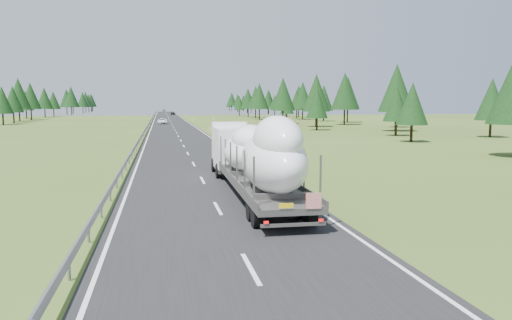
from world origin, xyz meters
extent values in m
plane|color=#3A511B|center=(0.00, 0.00, 0.00)|extent=(400.00, 400.00, 0.00)
cube|color=black|center=(0.00, 100.00, 0.01)|extent=(10.00, 400.00, 0.02)
cube|color=slate|center=(-5.30, 100.00, 0.60)|extent=(0.08, 400.00, 0.32)
cylinder|color=slate|center=(-5.30, 0.00, 0.30)|extent=(0.10, 0.10, 0.60)
cube|color=silver|center=(6.50, 30.00, 0.50)|extent=(0.12, 0.07, 1.00)
cube|color=black|center=(6.50, 30.00, 0.82)|extent=(0.13, 0.08, 0.12)
cube|color=silver|center=(6.50, 80.00, 0.50)|extent=(0.12, 0.07, 1.00)
cube|color=black|center=(6.50, 80.00, 0.82)|extent=(0.13, 0.08, 0.12)
cube|color=silver|center=(6.50, 130.00, 0.50)|extent=(0.12, 0.07, 1.00)
cube|color=black|center=(6.50, 130.00, 0.82)|extent=(0.13, 0.08, 0.12)
cube|color=silver|center=(6.50, 180.00, 0.50)|extent=(0.12, 0.07, 1.00)
cube|color=black|center=(6.50, 180.00, 0.82)|extent=(0.13, 0.08, 0.12)
cube|color=silver|center=(6.50, 230.00, 0.50)|extent=(0.12, 0.07, 1.00)
cube|color=black|center=(6.50, 230.00, 0.82)|extent=(0.13, 0.08, 0.12)
cube|color=silver|center=(6.50, 280.00, 0.50)|extent=(0.12, 0.07, 1.00)
cube|color=black|center=(6.50, 280.00, 0.82)|extent=(0.13, 0.08, 0.12)
cube|color=silver|center=(6.50, 330.00, 0.50)|extent=(0.12, 0.07, 1.00)
cube|color=black|center=(6.50, 330.00, 0.82)|extent=(0.13, 0.08, 0.12)
cylinder|color=slate|center=(7.20, 80.00, 1.00)|extent=(0.08, 0.08, 2.00)
cube|color=silver|center=(7.20, 80.00, 2.00)|extent=(0.05, 0.90, 1.20)
cylinder|color=black|center=(45.96, 52.31, 1.51)|extent=(0.36, 0.36, 3.01)
cone|color=black|center=(45.96, 52.31, 5.69)|extent=(4.69, 4.69, 6.28)
cylinder|color=black|center=(39.57, 70.31, 2.08)|extent=(0.36, 0.36, 4.17)
cone|color=black|center=(39.57, 70.31, 7.87)|extent=(6.48, 6.48, 8.68)
cylinder|color=black|center=(46.79, 84.23, 1.54)|extent=(0.36, 0.36, 3.08)
cone|color=black|center=(46.79, 84.23, 5.81)|extent=(4.79, 4.79, 6.41)
cylinder|color=black|center=(40.39, 98.50, 2.11)|extent=(0.36, 0.36, 4.22)
cone|color=black|center=(40.39, 98.50, 7.98)|extent=(6.57, 6.57, 8.80)
cylinder|color=black|center=(46.49, 112.27, 2.07)|extent=(0.36, 0.36, 4.13)
cone|color=black|center=(46.49, 112.27, 7.81)|extent=(6.43, 6.43, 8.61)
cylinder|color=black|center=(43.27, 122.67, 1.76)|extent=(0.36, 0.36, 3.52)
cone|color=black|center=(43.27, 122.67, 6.65)|extent=(5.48, 5.48, 7.34)
cylinder|color=black|center=(41.13, 136.85, 2.01)|extent=(0.36, 0.36, 4.02)
cone|color=black|center=(41.13, 136.85, 7.60)|extent=(6.26, 6.26, 8.38)
cylinder|color=black|center=(42.69, 149.37, 1.68)|extent=(0.36, 0.36, 3.35)
cone|color=black|center=(42.69, 149.37, 6.33)|extent=(5.21, 5.21, 6.98)
cylinder|color=black|center=(47.76, 165.04, 2.02)|extent=(0.36, 0.36, 4.03)
cone|color=black|center=(47.76, 165.04, 7.61)|extent=(6.27, 6.27, 8.40)
cylinder|color=black|center=(45.75, 177.33, 1.84)|extent=(0.36, 0.36, 3.68)
cone|color=black|center=(45.75, 177.33, 6.94)|extent=(5.72, 5.72, 7.66)
cylinder|color=black|center=(44.69, 191.37, 1.48)|extent=(0.36, 0.36, 2.96)
cone|color=black|center=(44.69, 191.37, 5.59)|extent=(4.60, 4.60, 6.16)
cylinder|color=black|center=(45.70, 209.58, 1.86)|extent=(0.36, 0.36, 3.73)
cone|color=black|center=(45.70, 209.58, 7.04)|extent=(5.80, 5.80, 7.76)
cylinder|color=black|center=(48.54, 221.23, 2.01)|extent=(0.36, 0.36, 4.02)
cone|color=black|center=(48.54, 221.23, 7.60)|extent=(6.26, 6.26, 8.38)
cylinder|color=black|center=(40.82, 236.95, 2.06)|extent=(0.36, 0.36, 4.12)
cone|color=black|center=(40.82, 236.95, 7.79)|extent=(6.41, 6.41, 8.59)
cylinder|color=black|center=(45.14, 249.67, 1.54)|extent=(0.36, 0.36, 3.08)
cone|color=black|center=(45.14, 249.67, 5.82)|extent=(4.79, 4.79, 6.42)
cylinder|color=black|center=(40.09, 264.67, 1.74)|extent=(0.36, 0.36, 3.49)
cone|color=black|center=(40.09, 264.67, 6.58)|extent=(5.42, 5.42, 7.26)
cylinder|color=black|center=(42.65, 280.34, 1.79)|extent=(0.36, 0.36, 3.59)
cone|color=black|center=(42.65, 280.34, 6.77)|extent=(5.58, 5.58, 7.47)
cylinder|color=black|center=(48.26, 294.23, 1.78)|extent=(0.36, 0.36, 3.56)
cone|color=black|center=(48.26, 294.23, 6.73)|extent=(5.54, 5.54, 7.42)
cylinder|color=black|center=(42.77, 307.36, 2.10)|extent=(0.36, 0.36, 4.20)
cone|color=black|center=(42.77, 307.36, 7.93)|extent=(6.53, 6.53, 8.75)
cylinder|color=black|center=(42.69, 318.53, 1.49)|extent=(0.36, 0.36, 2.97)
cone|color=black|center=(42.69, 318.53, 5.61)|extent=(4.62, 4.62, 6.19)
cylinder|color=black|center=(29.78, 46.01, 1.33)|extent=(0.36, 0.36, 2.67)
cone|color=black|center=(29.78, 46.01, 5.04)|extent=(4.15, 4.15, 5.56)
cylinder|color=black|center=(33.65, 58.24, 1.33)|extent=(0.36, 0.36, 2.67)
cone|color=black|center=(33.65, 58.24, 5.04)|extent=(4.15, 4.15, 5.55)
cylinder|color=black|center=(26.46, 76.25, 1.34)|extent=(0.36, 0.36, 2.67)
cone|color=black|center=(26.46, 76.25, 5.04)|extent=(4.15, 4.15, 5.56)
cylinder|color=black|center=(30.60, 89.85, 1.95)|extent=(0.36, 0.36, 3.90)
cone|color=black|center=(30.60, 89.85, 7.36)|extent=(6.06, 6.06, 8.12)
cylinder|color=black|center=(27.14, 105.88, 1.95)|extent=(0.36, 0.36, 3.90)
cone|color=black|center=(27.14, 105.88, 7.36)|extent=(6.06, 6.06, 8.12)
cylinder|color=black|center=(32.09, 121.35, 1.26)|extent=(0.36, 0.36, 2.53)
cone|color=black|center=(32.09, 121.35, 4.78)|extent=(3.93, 3.93, 5.27)
cylinder|color=black|center=(27.70, 138.91, 1.94)|extent=(0.36, 0.36, 3.88)
cone|color=black|center=(27.70, 138.91, 7.33)|extent=(6.03, 6.03, 8.08)
cylinder|color=black|center=(29.87, 156.52, 1.88)|extent=(0.36, 0.36, 3.76)
cone|color=black|center=(29.87, 156.52, 7.11)|extent=(5.85, 5.85, 7.84)
cylinder|color=black|center=(29.53, 169.65, 1.80)|extent=(0.36, 0.36, 3.60)
cone|color=black|center=(29.53, 169.65, 6.80)|extent=(5.60, 5.60, 7.50)
cylinder|color=black|center=(29.08, 188.04, 1.40)|extent=(0.36, 0.36, 2.80)
cone|color=black|center=(29.08, 188.04, 5.29)|extent=(4.35, 4.35, 5.83)
cylinder|color=black|center=(-39.18, 112.27, 1.56)|extent=(0.36, 0.36, 3.11)
cone|color=black|center=(-39.18, 112.27, 5.88)|extent=(4.84, 4.84, 6.48)
cylinder|color=black|center=(-39.61, 122.67, 1.63)|extent=(0.36, 0.36, 3.26)
cone|color=black|center=(-39.61, 122.67, 6.15)|extent=(5.07, 5.07, 6.79)
cylinder|color=black|center=(-41.88, 136.85, 2.09)|extent=(0.36, 0.36, 4.18)
cone|color=black|center=(-41.88, 136.85, 7.89)|extent=(6.49, 6.49, 8.70)
cylinder|color=black|center=(-41.72, 149.37, 1.96)|extent=(0.36, 0.36, 3.91)
cone|color=black|center=(-41.72, 149.37, 7.39)|extent=(6.09, 6.09, 8.15)
cylinder|color=black|center=(-46.99, 165.04, 1.60)|extent=(0.36, 0.36, 3.20)
cone|color=black|center=(-46.99, 165.04, 6.05)|extent=(4.98, 4.98, 6.67)
cylinder|color=black|center=(-43.73, 177.33, 1.85)|extent=(0.36, 0.36, 3.70)
cone|color=black|center=(-43.73, 177.33, 6.98)|extent=(5.75, 5.75, 7.70)
cylinder|color=black|center=(-43.49, 191.37, 1.67)|extent=(0.36, 0.36, 3.35)
cone|color=black|center=(-43.49, 191.37, 6.32)|extent=(5.21, 5.21, 6.97)
cylinder|color=black|center=(-39.91, 209.58, 2.11)|extent=(0.36, 0.36, 4.22)
cone|color=black|center=(-39.91, 209.58, 7.97)|extent=(6.56, 6.56, 8.79)
cylinder|color=black|center=(-43.82, 221.23, 1.96)|extent=(0.36, 0.36, 3.92)
cone|color=black|center=(-43.82, 221.23, 7.41)|extent=(6.10, 6.10, 8.17)
cylinder|color=black|center=(-43.72, 236.95, 1.91)|extent=(0.36, 0.36, 3.81)
cone|color=black|center=(-43.72, 236.95, 7.21)|extent=(5.93, 5.93, 7.95)
cylinder|color=black|center=(-41.07, 249.67, 1.86)|extent=(0.36, 0.36, 3.72)
cone|color=black|center=(-41.07, 249.67, 7.02)|extent=(5.78, 5.78, 7.74)
cylinder|color=black|center=(-41.78, 264.67, 1.93)|extent=(0.36, 0.36, 3.87)
cone|color=black|center=(-41.78, 264.67, 7.30)|extent=(6.01, 6.01, 8.05)
cylinder|color=black|center=(-42.40, 280.34, 1.75)|extent=(0.36, 0.36, 3.50)
cone|color=black|center=(-42.40, 280.34, 6.61)|extent=(5.45, 5.45, 7.29)
cylinder|color=black|center=(-42.91, 294.23, 1.84)|extent=(0.36, 0.36, 3.68)
cone|color=black|center=(-42.91, 294.23, 6.96)|extent=(5.73, 5.73, 7.67)
cylinder|color=black|center=(-44.17, 307.36, 1.77)|extent=(0.36, 0.36, 3.55)
cone|color=black|center=(-44.17, 307.36, 6.70)|extent=(5.52, 5.52, 7.39)
cylinder|color=black|center=(-45.28, 318.53, 1.70)|extent=(0.36, 0.36, 3.41)
cone|color=black|center=(-45.28, 318.53, 6.44)|extent=(5.30, 5.30, 7.10)
cube|color=white|center=(2.36, 20.21, 1.94)|extent=(2.62, 5.14, 2.86)
cube|color=black|center=(2.36, 22.81, 2.45)|extent=(2.35, 0.11, 1.43)
cube|color=white|center=(2.36, 22.46, 3.52)|extent=(2.57, 1.26, 0.31)
cube|color=#625F5C|center=(2.36, 19.19, 0.56)|extent=(2.59, 3.10, 0.26)
cylinder|color=black|center=(1.19, 22.05, 0.51)|extent=(0.37, 1.03, 1.02)
cylinder|color=black|center=(3.54, 22.05, 0.51)|extent=(0.37, 1.03, 1.02)
cylinder|color=black|center=(1.19, 18.78, 0.51)|extent=(0.37, 1.03, 1.02)
cylinder|color=black|center=(3.54, 18.78, 0.51)|extent=(0.37, 1.03, 1.02)
cube|color=#625F5C|center=(2.36, 10.51, 0.94)|extent=(2.94, 14.33, 0.27)
cube|color=#625F5C|center=(1.00, 10.51, 1.20)|extent=(0.25, 14.30, 0.25)
cube|color=#625F5C|center=(3.72, 10.51, 1.20)|extent=(0.25, 14.30, 0.25)
cube|color=#625F5C|center=(1.00, 4.38, 2.04)|extent=(0.07, 0.07, 1.94)
cube|color=#625F5C|center=(3.72, 4.38, 2.04)|extent=(0.07, 0.07, 1.94)
cube|color=#625F5C|center=(1.00, 6.83, 2.04)|extent=(0.07, 0.07, 1.94)
cube|color=#625F5C|center=(3.72, 6.83, 2.04)|extent=(0.07, 0.07, 1.94)
cube|color=#625F5C|center=(1.00, 9.28, 2.04)|extent=(0.07, 0.07, 1.94)
cube|color=#625F5C|center=(3.72, 9.28, 2.04)|extent=(0.07, 0.07, 1.94)
cube|color=#625F5C|center=(1.00, 11.73, 2.04)|extent=(0.07, 0.07, 1.94)
cube|color=#625F5C|center=(3.72, 11.73, 2.04)|extent=(0.07, 0.07, 1.94)
cube|color=#625F5C|center=(1.00, 14.18, 2.04)|extent=(0.07, 0.07, 1.94)
cube|color=#625F5C|center=(3.72, 14.18, 2.04)|extent=(0.07, 0.07, 1.94)
cube|color=#625F5C|center=(1.00, 16.63, 2.04)|extent=(0.07, 0.07, 1.94)
cube|color=#625F5C|center=(3.72, 16.63, 2.04)|extent=(0.07, 0.07, 1.94)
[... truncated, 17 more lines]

